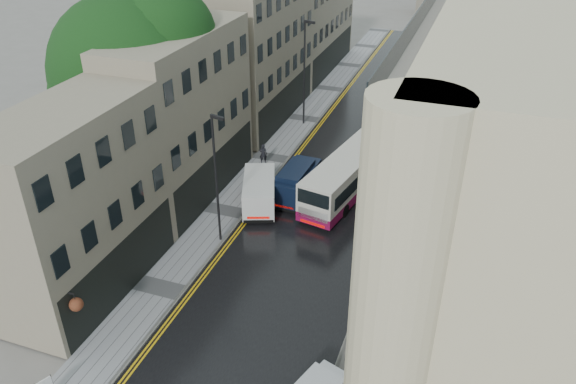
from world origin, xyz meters
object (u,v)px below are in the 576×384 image
Objects in this scene: tree_far at (223,52)px; lamp_post_far at (304,74)px; cream_bus at (315,189)px; tree_near at (131,96)px; white_lorry at (378,128)px; lamp_post_near at (216,181)px; white_van at (244,206)px; pedestrian at (263,154)px; navy_van at (276,190)px.

lamp_post_far is (6.64, 1.66, -1.66)m from tree_far.
tree_near is at bearing -161.61° from cream_bus.
white_lorry is 16.75m from lamp_post_near.
white_van reaches higher than pedestrian.
white_van is at bearing -131.45° from cream_bus.
tree_far is 1.17× the size of cream_bus.
white_lorry is 1.66× the size of white_van.
navy_van is (9.17, -11.98, -5.00)m from tree_far.
tree_near is 9.13m from lamp_post_near.
white_van is at bearing -68.45° from lamp_post_far.
cream_bus is 2.24× the size of navy_van.
cream_bus is 4.80m from white_van.
tree_far is at bearing 146.37° from cream_bus.
lamp_post_near is at bearing -26.82° from tree_near.
lamp_post_near is (7.76, -3.92, -2.78)m from tree_near.
tree_far reaches higher than lamp_post_near.
tree_near is 18.79m from white_lorry.
tree_far is 15.90m from navy_van.
cream_bus is 10.05m from white_lorry.
white_lorry is (2.10, 9.81, 0.61)m from cream_bus.
tree_near is 10.16m from white_van.
white_lorry is (14.08, 11.45, -4.87)m from tree_near.
tree_far is 1.40× the size of lamp_post_far.
white_lorry is 8.21m from lamp_post_far.
tree_near is 2.96× the size of white_van.
navy_van is at bearing 102.52° from pedestrian.
pedestrian is at bearing 112.12° from lamp_post_near.
white_van is 2.65m from navy_van.
cream_bus reaches higher than pedestrian.
tree_near is 1.11× the size of tree_far.
cream_bus reaches higher than white_van.
tree_near is 1.72× the size of lamp_post_near.
pedestrian is 10.84m from lamp_post_near.
cream_bus is 6.68× the size of pedestrian.
navy_van is at bearing -52.56° from tree_far.
lamp_post_near is at bearing 80.18° from pedestrian.
lamp_post_near is (-4.21, -5.56, 2.70)m from cream_bus.
lamp_post_far is (-1.26, 15.96, 3.49)m from white_van.
white_van is at bearing -9.03° from tree_near.
navy_van is (9.47, 1.02, -5.72)m from tree_near.
tree_far is 1.54× the size of lamp_post_near.
white_van is at bearing -103.09° from white_lorry.
lamp_post_near is at bearing -116.55° from cream_bus.
white_lorry is at bearing 39.13° from tree_near.
pedestrian is (6.46, 6.33, -6.03)m from tree_near.
tree_far is 14.47m from white_lorry.
lamp_post_far is (6.94, 14.66, -2.38)m from tree_near.
tree_far is 18.61m from lamp_post_near.
lamp_post_near is at bearing -106.90° from navy_van.
tree_far is at bearing 88.68° from tree_near.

